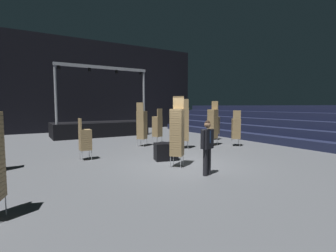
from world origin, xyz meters
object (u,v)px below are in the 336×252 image
(chair_stack_mid_left, at_px, (213,123))
(chair_stack_mid_right, at_px, (236,128))
(chair_stack_rear_left, at_px, (184,124))
(equipment_road_case, at_px, (166,152))
(chair_stack_front_left, at_px, (142,124))
(chair_stack_front_right, at_px, (85,139))
(stage_riser, at_px, (100,128))
(chair_stack_mid_centre, at_px, (177,132))
(man_with_tie, at_px, (207,144))
(chair_stack_rear_right, at_px, (215,125))
(chair_stack_aisle_right, at_px, (157,126))

(chair_stack_mid_left, height_order, chair_stack_mid_right, chair_stack_mid_left)
(chair_stack_mid_right, relative_size, chair_stack_rear_left, 0.77)
(chair_stack_mid_left, relative_size, equipment_road_case, 2.75)
(chair_stack_front_left, height_order, chair_stack_front_right, chair_stack_front_left)
(stage_riser, bearing_deg, chair_stack_mid_centre, -91.59)
(man_with_tie, xyz_separation_m, equipment_road_case, (0.03, 2.60, -0.64))
(chair_stack_front_right, height_order, chair_stack_mid_left, chair_stack_mid_left)
(chair_stack_rear_left, bearing_deg, chair_stack_mid_right, 13.68)
(stage_riser, relative_size, man_with_tie, 3.82)
(chair_stack_front_right, bearing_deg, chair_stack_rear_left, 91.45)
(stage_riser, distance_m, equipment_road_case, 9.70)
(chair_stack_front_right, bearing_deg, stage_riser, 159.52)
(chair_stack_front_left, xyz_separation_m, chair_stack_rear_left, (1.59, -1.77, 0.08))
(chair_stack_mid_right, bearing_deg, equipment_road_case, -130.90)
(man_with_tie, relative_size, chair_stack_rear_right, 0.89)
(chair_stack_mid_right, xyz_separation_m, equipment_road_case, (-5.14, -1.06, -0.64))
(chair_stack_front_right, distance_m, chair_stack_mid_right, 7.97)
(chair_stack_mid_left, bearing_deg, stage_riser, 12.83)
(man_with_tie, distance_m, chair_stack_mid_left, 6.15)
(chair_stack_front_left, bearing_deg, chair_stack_rear_left, 6.75)
(chair_stack_front_right, bearing_deg, chair_stack_mid_right, 84.50)
(stage_riser, relative_size, chair_stack_mid_centre, 2.61)
(man_with_tie, bearing_deg, chair_stack_front_left, -111.61)
(chair_stack_front_left, relative_size, chair_stack_front_right, 1.40)
(chair_stack_mid_centre, bearing_deg, chair_stack_rear_right, -93.89)
(chair_stack_mid_centre, distance_m, chair_stack_rear_left, 3.95)
(chair_stack_mid_centre, xyz_separation_m, chair_stack_aisle_right, (2.09, 5.27, -0.25))
(chair_stack_mid_left, xyz_separation_m, chair_stack_mid_centre, (-4.38, -3.02, 0.04))
(chair_stack_front_left, xyz_separation_m, chair_stack_rear_right, (5.22, -0.13, -0.21))
(stage_riser, height_order, man_with_tie, stage_riser)
(man_with_tie, relative_size, chair_stack_front_left, 0.73)
(stage_riser, xyz_separation_m, chair_stack_mid_left, (4.08, -7.82, 0.64))
(stage_riser, relative_size, chair_stack_mid_right, 3.40)
(chair_stack_rear_left, bearing_deg, stage_riser, 136.20)
(chair_stack_mid_left, xyz_separation_m, chair_stack_aisle_right, (-2.29, 2.25, -0.21))
(chair_stack_aisle_right, bearing_deg, equipment_road_case, -133.92)
(chair_stack_rear_left, relative_size, equipment_road_case, 2.84)
(chair_stack_mid_centre, bearing_deg, chair_stack_rear_left, -80.39)
(chair_stack_front_left, distance_m, chair_stack_aisle_right, 1.28)
(chair_stack_rear_right, bearing_deg, chair_stack_mid_centre, 12.75)
(chair_stack_front_left, height_order, chair_stack_mid_left, chair_stack_mid_left)
(chair_stack_front_left, xyz_separation_m, chair_stack_aisle_right, (1.20, 0.42, -0.17))
(stage_riser, bearing_deg, chair_stack_rear_left, -74.33)
(chair_stack_front_right, distance_m, chair_stack_aisle_right, 5.25)
(chair_stack_rear_right, xyz_separation_m, chair_stack_aisle_right, (-4.02, 0.55, 0.04))
(man_with_tie, bearing_deg, chair_stack_front_right, -72.77)
(chair_stack_rear_right, bearing_deg, stage_riser, -71.37)
(chair_stack_mid_right, bearing_deg, chair_stack_mid_left, 177.23)
(chair_stack_front_left, xyz_separation_m, chair_stack_mid_left, (3.49, -1.82, 0.04))
(chair_stack_mid_right, height_order, chair_stack_rear_right, same)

